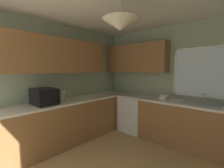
{
  "coord_description": "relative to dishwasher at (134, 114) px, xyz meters",
  "views": [
    {
      "loc": [
        1.24,
        -1.5,
        1.53
      ],
      "look_at": [
        -0.77,
        0.69,
        1.24
      ],
      "focal_mm": 24.67,
      "sensor_mm": 36.0,
      "label": 1
    }
  ],
  "objects": [
    {
      "name": "room_shell",
      "position": [
        0.52,
        -1.17,
        1.3
      ],
      "size": [
        3.85,
        4.09,
        2.55
      ],
      "color": "#9EAD8E",
      "rests_on": "ground_plane"
    },
    {
      "name": "counter_run_left",
      "position": [
        -0.66,
        -1.64,
        0.02
      ],
      "size": [
        0.65,
        3.7,
        0.89
      ],
      "color": "olive",
      "rests_on": "ground_plane"
    },
    {
      "name": "counter_run_back",
      "position": [
        1.1,
        0.03,
        0.02
      ],
      "size": [
        2.94,
        0.65,
        0.89
      ],
      "color": "olive",
      "rests_on": "ground_plane"
    },
    {
      "name": "dishwasher",
      "position": [
        0.0,
        0.0,
        0.0
      ],
      "size": [
        0.6,
        0.6,
        0.84
      ],
      "primitive_type": "cube",
      "color": "white",
      "rests_on": "ground_plane"
    },
    {
      "name": "microwave",
      "position": [
        -0.66,
        -1.94,
        0.61
      ],
      "size": [
        0.48,
        0.36,
        0.29
      ],
      "primitive_type": "cube",
      "color": "black",
      "rests_on": "counter_run_left"
    },
    {
      "name": "kettle",
      "position": [
        -0.64,
        -1.59,
        0.59
      ],
      "size": [
        0.12,
        0.12,
        0.24
      ],
      "primitive_type": "cylinder",
      "color": "#B7B7BC",
      "rests_on": "counter_run_left"
    },
    {
      "name": "sink_assembly",
      "position": [
        1.47,
        0.04,
        0.48
      ],
      "size": [
        0.64,
        0.4,
        0.19
      ],
      "color": "#9EA0A5",
      "rests_on": "counter_run_back"
    },
    {
      "name": "bowl",
      "position": [
        0.74,
        0.03,
        0.51
      ],
      "size": [
        0.21,
        0.21,
        0.09
      ],
      "primitive_type": "cylinder",
      "color": "beige",
      "rests_on": "counter_run_back"
    }
  ]
}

